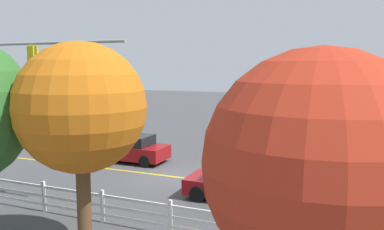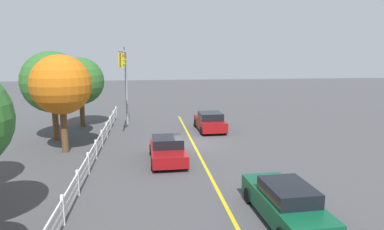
{
  "view_description": "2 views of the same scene",
  "coord_description": "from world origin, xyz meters",
  "px_view_note": "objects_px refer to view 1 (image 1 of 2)",
  "views": [
    {
      "loc": [
        -8.45,
        17.02,
        5.37
      ],
      "look_at": [
        -1.01,
        -0.28,
        3.04
      ],
      "focal_mm": 37.44,
      "sensor_mm": 36.0,
      "label": 1
    },
    {
      "loc": [
        -22.26,
        3.01,
        5.97
      ],
      "look_at": [
        -1.36,
        0.21,
        2.18
      ],
      "focal_mm": 31.09,
      "sensor_mm": 36.0,
      "label": 2
    }
  ],
  "objects_px": {
    "tree_1": "(319,166)",
    "tree_4": "(81,108)",
    "car_0": "(237,184)",
    "car_1": "(131,149)"
  },
  "relations": [
    {
      "from": "car_0",
      "to": "tree_4",
      "type": "relative_size",
      "value": 0.7
    },
    {
      "from": "car_1",
      "to": "tree_1",
      "type": "height_order",
      "value": "tree_1"
    },
    {
      "from": "car_1",
      "to": "tree_1",
      "type": "bearing_deg",
      "value": 129.88
    },
    {
      "from": "car_0",
      "to": "tree_4",
      "type": "height_order",
      "value": "tree_4"
    },
    {
      "from": "tree_1",
      "to": "tree_4",
      "type": "distance_m",
      "value": 7.22
    },
    {
      "from": "tree_4",
      "to": "tree_1",
      "type": "bearing_deg",
      "value": 155.92
    },
    {
      "from": "car_0",
      "to": "tree_1",
      "type": "height_order",
      "value": "tree_1"
    },
    {
      "from": "car_0",
      "to": "tree_1",
      "type": "distance_m",
      "value": 10.52
    },
    {
      "from": "car_1",
      "to": "tree_1",
      "type": "relative_size",
      "value": 0.76
    },
    {
      "from": "car_0",
      "to": "tree_1",
      "type": "bearing_deg",
      "value": -67.76
    }
  ]
}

